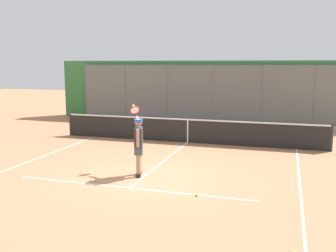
# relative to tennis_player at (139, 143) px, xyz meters

# --- Properties ---
(ground_plane) EXTENTS (60.00, 60.00, 0.00)m
(ground_plane) POSITION_rel_tennis_player_xyz_m (-0.19, -0.07, -0.94)
(ground_plane) COLOR #B27551
(court_line_markings) EXTENTS (8.39, 10.88, 0.01)m
(court_line_markings) POSITION_rel_tennis_player_xyz_m (-0.19, 1.40, -0.94)
(court_line_markings) COLOR white
(court_line_markings) RESTS_ON ground
(fence_backdrop) EXTENTS (18.00, 1.37, 3.29)m
(fence_backdrop) POSITION_rel_tennis_player_xyz_m (-0.19, -10.74, 0.69)
(fence_backdrop) COLOR slate
(fence_backdrop) RESTS_ON ground
(tennis_net) EXTENTS (10.78, 0.09, 1.07)m
(tennis_net) POSITION_rel_tennis_player_xyz_m (-0.19, -4.84, -0.45)
(tennis_net) COLOR #2D2D2D
(tennis_net) RESTS_ON ground
(tennis_player) EXTENTS (0.75, 1.25, 1.91)m
(tennis_player) POSITION_rel_tennis_player_xyz_m (0.00, 0.00, 0.00)
(tennis_player) COLOR black
(tennis_player) RESTS_ON ground
(tennis_ball_near_baseline) EXTENTS (0.07, 0.07, 0.07)m
(tennis_ball_near_baseline) POSITION_rel_tennis_player_xyz_m (-1.97, 1.23, -0.91)
(tennis_ball_near_baseline) COLOR #C1D138
(tennis_ball_near_baseline) RESTS_ON ground
(tennis_ball_mid_court) EXTENTS (0.07, 0.07, 0.07)m
(tennis_ball_mid_court) POSITION_rel_tennis_player_xyz_m (-4.16, 3.51, -0.91)
(tennis_ball_mid_court) COLOR #D6E042
(tennis_ball_mid_court) RESTS_ON ground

